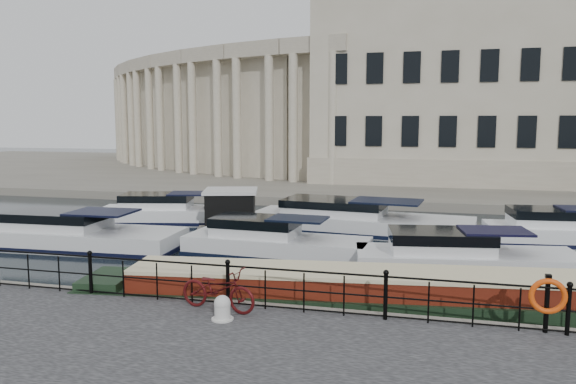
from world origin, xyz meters
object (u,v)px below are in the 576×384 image
at_px(mooring_bollard, 222,308).
at_px(narrowboat, 355,300).
at_px(harbour_hut, 231,214).
at_px(bicycle, 218,289).
at_px(life_ring_post, 548,297).

xyz_separation_m(mooring_bollard, narrowboat, (2.79, 2.88, -0.47)).
distance_m(narrowboat, harbour_hut, 11.75).
xyz_separation_m(mooring_bollard, harbour_hut, (-4.28, 12.24, 0.12)).
relative_size(bicycle, harbour_hut, 0.53).
distance_m(mooring_bollard, life_ring_post, 7.42).
xyz_separation_m(narrowboat, harbour_hut, (-7.07, 9.36, 0.59)).
distance_m(mooring_bollard, narrowboat, 4.04).
distance_m(life_ring_post, harbour_hut, 16.18).
distance_m(life_ring_post, narrowboat, 5.03).
bearing_deg(narrowboat, bicycle, -151.31).
xyz_separation_m(life_ring_post, harbour_hut, (-11.62, 11.26, -0.43)).
bearing_deg(harbour_hut, life_ring_post, -60.17).
distance_m(bicycle, narrowboat, 3.94).
bearing_deg(mooring_bollard, bicycle, 119.53).
height_order(bicycle, life_ring_post, life_ring_post).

